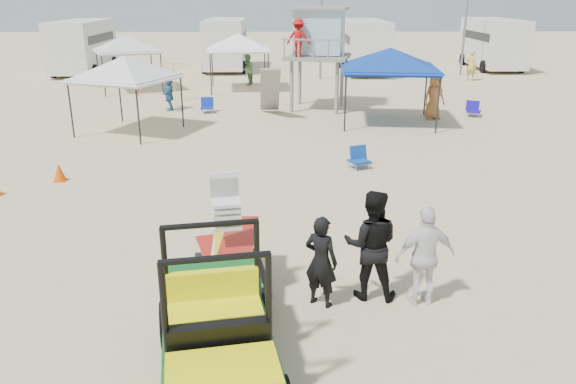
{
  "coord_description": "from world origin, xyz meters",
  "views": [
    {
      "loc": [
        0.26,
        -7.13,
        4.91
      ],
      "look_at": [
        0.5,
        3.0,
        1.3
      ],
      "focal_mm": 35.0,
      "sensor_mm": 36.0,
      "label": 1
    }
  ],
  "objects_px": {
    "surf_trailer": "(229,254)",
    "canopy_blue": "(391,51)",
    "man_left": "(321,261)",
    "lifeguard_tower": "(316,36)",
    "utility_cart": "(214,322)"
  },
  "relations": [
    {
      "from": "surf_trailer",
      "to": "canopy_blue",
      "type": "height_order",
      "value": "canopy_blue"
    },
    {
      "from": "man_left",
      "to": "lifeguard_tower",
      "type": "bearing_deg",
      "value": -62.68
    },
    {
      "from": "surf_trailer",
      "to": "man_left",
      "type": "relative_size",
      "value": 1.41
    },
    {
      "from": "canopy_blue",
      "to": "man_left",
      "type": "bearing_deg",
      "value": -105.14
    },
    {
      "from": "surf_trailer",
      "to": "man_left",
      "type": "distance_m",
      "value": 1.54
    },
    {
      "from": "surf_trailer",
      "to": "canopy_blue",
      "type": "relative_size",
      "value": 0.57
    },
    {
      "from": "utility_cart",
      "to": "surf_trailer",
      "type": "bearing_deg",
      "value": 89.74
    },
    {
      "from": "surf_trailer",
      "to": "utility_cart",
      "type": "bearing_deg",
      "value": -90.26
    },
    {
      "from": "surf_trailer",
      "to": "canopy_blue",
      "type": "xyz_separation_m",
      "value": [
        5.25,
        13.51,
        1.98
      ]
    },
    {
      "from": "utility_cart",
      "to": "canopy_blue",
      "type": "xyz_separation_m",
      "value": [
        5.26,
        15.85,
        1.8
      ]
    },
    {
      "from": "utility_cart",
      "to": "surf_trailer",
      "type": "height_order",
      "value": "utility_cart"
    },
    {
      "from": "utility_cart",
      "to": "canopy_blue",
      "type": "relative_size",
      "value": 0.75
    },
    {
      "from": "lifeguard_tower",
      "to": "canopy_blue",
      "type": "bearing_deg",
      "value": -48.12
    },
    {
      "from": "surf_trailer",
      "to": "man_left",
      "type": "xyz_separation_m",
      "value": [
        1.51,
        -0.3,
        -0.0
      ]
    },
    {
      "from": "utility_cart",
      "to": "lifeguard_tower",
      "type": "relative_size",
      "value": 0.69
    }
  ]
}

